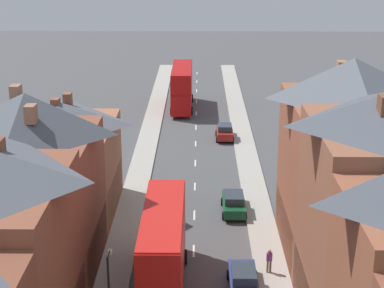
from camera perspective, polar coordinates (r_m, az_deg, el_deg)
name	(u,v)px	position (r m, az deg, el deg)	size (l,w,h in m)	color
pavement_left	(139,177)	(58.15, -4.77, -2.96)	(2.20, 104.00, 0.14)	#A8A399
pavement_right	(252,178)	(58.09, 5.31, -3.00)	(2.20, 104.00, 0.14)	#A8A399
centre_line_dashes	(195,186)	(56.06, 0.25, -3.79)	(0.14, 97.80, 0.01)	silver
double_decker_bus_lead	(163,249)	(39.39, -2.58, -9.29)	(2.74, 10.80, 5.30)	red
double_decker_bus_mid_street	(182,87)	(80.46, -0.90, 5.12)	(2.74, 10.80, 5.30)	#B70F0F
car_parked_left_a	(243,280)	(40.29, 4.59, -11.92)	(1.90, 4.41, 1.59)	navy
car_parked_right_a	(234,203)	(50.80, 3.73, -5.23)	(1.90, 4.40, 1.64)	#144728
car_mid_black	(225,132)	(68.72, 2.92, 1.10)	(1.90, 3.81, 1.65)	maroon
pedestrian_mid_right	(269,260)	(42.17, 6.88, -10.18)	(0.36, 0.22, 1.61)	brown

